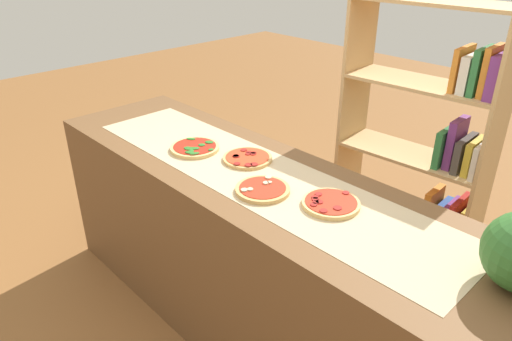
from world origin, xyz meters
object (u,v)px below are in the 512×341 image
object	(u,v)px
pizza_spinach_0	(195,148)
pizza_pepperoni_1	(247,158)
pizza_mushroom_2	(263,189)
bookshelf	(430,170)
pizza_pepperoni_3	(331,203)

from	to	relation	value
pizza_spinach_0	pizza_pepperoni_1	size ratio (longest dim) A/B	1.04
pizza_mushroom_2	bookshelf	size ratio (longest dim) A/B	0.14
pizza_spinach_0	pizza_pepperoni_3	world-z (taller)	same
pizza_pepperoni_3	pizza_mushroom_2	bearing A→B (deg)	-156.83
pizza_spinach_0	bookshelf	size ratio (longest dim) A/B	0.15
pizza_pepperoni_3	pizza_spinach_0	bearing A→B (deg)	-175.55
pizza_pepperoni_1	bookshelf	bearing A→B (deg)	58.79
pizza_spinach_0	bookshelf	xyz separation A→B (m)	(0.80, 0.98, -0.18)
pizza_pepperoni_3	bookshelf	bearing A→B (deg)	91.56
pizza_spinach_0	pizza_pepperoni_1	world-z (taller)	pizza_spinach_0
pizza_pepperoni_1	bookshelf	distance (m)	1.03
pizza_spinach_0	pizza_mushroom_2	distance (m)	0.55
bookshelf	pizza_pepperoni_3	bearing A→B (deg)	-88.44
pizza_mushroom_2	pizza_pepperoni_3	distance (m)	0.30
bookshelf	pizza_mushroom_2	bearing A→B (deg)	-103.64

